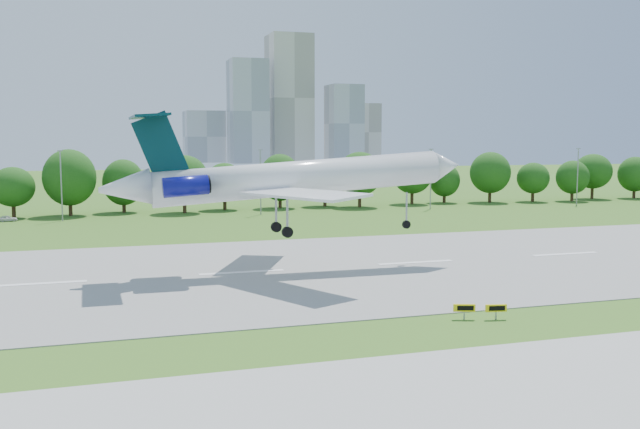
% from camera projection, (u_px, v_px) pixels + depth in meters
% --- Properties ---
extents(ground, '(600.00, 600.00, 0.00)m').
position_uv_depth(ground, '(311.00, 335.00, 51.09)').
color(ground, '#325B18').
rests_on(ground, ground).
extents(runway, '(400.00, 45.00, 0.08)m').
position_uv_depth(runway, '(242.00, 273.00, 74.79)').
color(runway, gray).
rests_on(runway, ground).
extents(tree_line, '(288.40, 8.40, 10.40)m').
position_uv_depth(tree_line, '(173.00, 180.00, 137.69)').
color(tree_line, '#382314').
rests_on(tree_line, ground).
extents(light_poles, '(175.90, 0.25, 12.19)m').
position_uv_depth(light_poles, '(165.00, 183.00, 127.44)').
color(light_poles, gray).
rests_on(light_poles, ground).
extents(skyline, '(127.00, 52.00, 80.00)m').
position_uv_depth(skyline, '(284.00, 114.00, 448.37)').
color(skyline, '#B2B2B7').
rests_on(skyline, ground).
extents(airliner, '(39.70, 28.96, 12.96)m').
position_uv_depth(airliner, '(282.00, 178.00, 75.07)').
color(airliner, white).
rests_on(airliner, ground).
extents(taxi_sign_centre, '(1.68, 0.74, 1.20)m').
position_uv_depth(taxi_sign_centre, '(464.00, 308.00, 55.38)').
color(taxi_sign_centre, gray).
rests_on(taxi_sign_centre, ground).
extents(taxi_sign_right, '(1.69, 0.53, 1.19)m').
position_uv_depth(taxi_sign_right, '(496.00, 308.00, 55.36)').
color(taxi_sign_right, gray).
rests_on(taxi_sign_right, ground).
extents(service_vehicle_b, '(3.29, 1.77, 1.06)m').
position_uv_depth(service_vehicle_b, '(8.00, 218.00, 122.06)').
color(service_vehicle_b, silver).
rests_on(service_vehicle_b, ground).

